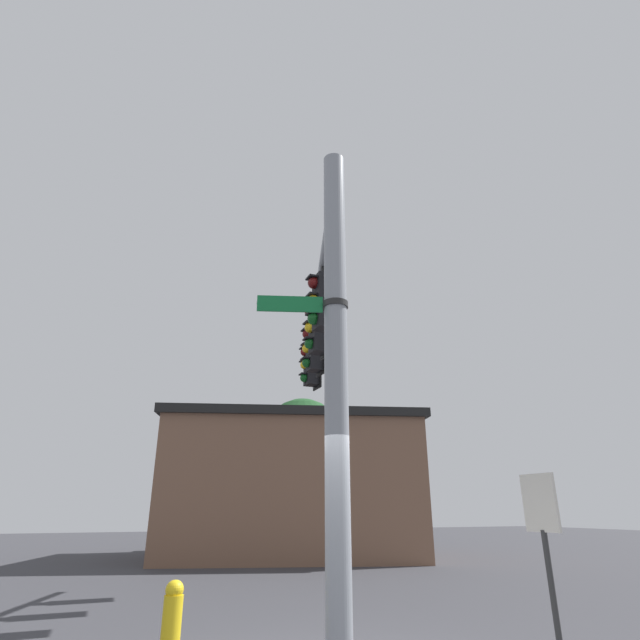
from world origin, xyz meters
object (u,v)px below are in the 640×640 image
object	(u,v)px
traffic_light_arm_end	(310,365)
fire_hydrant	(172,616)
traffic_light_mid_inner	(317,328)
historical_marker	(543,530)
traffic_light_nearest_pole	(322,302)
traffic_light_mid_outer	(313,349)
street_name_sign	(318,305)

from	to	relation	value
traffic_light_arm_end	fire_hydrant	xyz separation A→B (m)	(-4.61, 3.57, -4.78)
traffic_light_mid_inner	historical_marker	distance (m)	5.49
traffic_light_nearest_pole	historical_marker	size ratio (longest dim) A/B	0.62
traffic_light_mid_outer	traffic_light_arm_end	xyz separation A→B (m)	(1.37, -0.45, 0.00)
traffic_light_mid_inner	street_name_sign	world-z (taller)	traffic_light_mid_inner
traffic_light_mid_inner	traffic_light_arm_end	size ratio (longest dim) A/B	1.00
traffic_light_arm_end	traffic_light_mid_inner	bearing A→B (deg)	161.86
traffic_light_mid_outer	traffic_light_arm_end	size ratio (longest dim) A/B	1.00
traffic_light_arm_end	street_name_sign	distance (m)	6.61
traffic_light_mid_outer	historical_marker	distance (m)	6.33
traffic_light_mid_outer	fire_hydrant	world-z (taller)	traffic_light_mid_outer
traffic_light_arm_end	traffic_light_mid_outer	bearing A→B (deg)	161.86
traffic_light_nearest_pole	historical_marker	distance (m)	4.94
street_name_sign	fire_hydrant	size ratio (longest dim) A/B	1.42
traffic_light_nearest_pole	street_name_sign	xyz separation A→B (m)	(-2.03, 0.90, -0.97)
traffic_light_mid_inner	historical_marker	xyz separation A→B (m)	(-3.48, -1.92, -3.79)
fire_hydrant	traffic_light_mid_inner	bearing A→B (deg)	-55.11
traffic_light_mid_outer	historical_marker	world-z (taller)	traffic_light_mid_outer
traffic_light_nearest_pole	traffic_light_mid_inner	world-z (taller)	same
traffic_light_mid_outer	traffic_light_arm_end	bearing A→B (deg)	-18.14
traffic_light_mid_inner	street_name_sign	xyz separation A→B (m)	(-3.40, 1.34, -0.97)
fire_hydrant	historical_marker	xyz separation A→B (m)	(-1.62, -4.59, 0.99)
street_name_sign	fire_hydrant	distance (m)	4.32
street_name_sign	historical_marker	size ratio (longest dim) A/B	0.55
traffic_light_mid_inner	fire_hydrant	bearing A→B (deg)	124.89
traffic_light_nearest_pole	fire_hydrant	size ratio (longest dim) A/B	1.59
traffic_light_arm_end	street_name_sign	xyz separation A→B (m)	(-6.15, 2.24, -0.97)
traffic_light_mid_outer	fire_hydrant	distance (m)	6.56
traffic_light_mid_outer	street_name_sign	world-z (taller)	traffic_light_mid_outer
traffic_light_nearest_pole	traffic_light_mid_outer	world-z (taller)	same
traffic_light_nearest_pole	historical_marker	xyz separation A→B (m)	(-2.11, -2.37, -3.79)
traffic_light_mid_outer	street_name_sign	distance (m)	5.19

